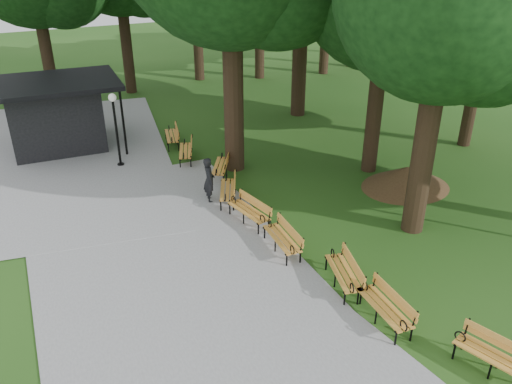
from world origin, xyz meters
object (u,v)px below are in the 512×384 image
bench_4 (282,239)px  bench_8 (185,151)px  bench_7 (221,166)px  bench_5 (249,211)px  bench_2 (384,308)px  person (209,180)px  bench_9 (172,136)px  dirt_mound (407,177)px  bench_1 (496,358)px  bench_6 (228,190)px  bench_3 (343,273)px  kiosk (56,115)px  lamp_post (114,115)px

bench_4 → bench_8: bearing=-174.0°
bench_7 → bench_5: bearing=21.6°
bench_2 → bench_8: bearing=-171.1°
person → bench_9: (0.59, 5.97, -0.40)m
bench_9 → bench_7: bearing=22.4°
bench_7 → dirt_mound: bearing=86.3°
bench_5 → bench_8: (-0.02, 6.04, 0.00)m
dirt_mound → bench_1: bearing=-120.3°
bench_1 → bench_5: (-1.84, 8.40, 0.00)m
bench_5 → bench_6: bearing=169.5°
bench_3 → bench_8: 10.36m
bench_8 → bench_3: bearing=25.5°
bench_2 → bench_6: (-0.75, 7.75, 0.00)m
kiosk → bench_3: bearing=-65.9°
person → dirt_mound: (7.14, -2.35, -0.42)m
kiosk → bench_9: (4.61, -2.03, -1.11)m
bench_1 → bench_9: bearing=169.3°
bench_4 → bench_8: size_ratio=1.00×
person → bench_5: bearing=-154.0°
kiosk → bench_8: bearing=-37.9°
person → bench_4: person is taller
kiosk → bench_9: 5.16m
kiosk → bench_4: bearing=-65.0°
bench_6 → dirt_mound: bearing=98.2°
bench_6 → bench_8: same height
lamp_post → bench_2: size_ratio=1.63×
kiosk → lamp_post: (1.90, -3.34, 0.68)m
bench_2 → bench_3: 1.66m
bench_5 → bench_6: size_ratio=1.00×
kiosk → bench_3: kiosk is taller
bench_4 → bench_8: (-0.15, 8.04, 0.00)m
lamp_post → bench_9: size_ratio=1.63×
bench_4 → bench_6: bearing=-173.6°
bench_4 → bench_6: same height
bench_9 → bench_3: bearing=17.3°
bench_6 → bench_7: size_ratio=1.00×
lamp_post → bench_9: (2.70, 1.31, -1.79)m
lamp_post → dirt_mound: size_ratio=1.04×
kiosk → bench_2: kiosk is taller
bench_3 → bench_4: (-0.62, 2.29, 0.00)m
person → bench_9: person is taller
dirt_mound → bench_6: bearing=162.5°
kiosk → bench_1: kiosk is taller
bench_7 → bench_9: (-0.62, 4.19, 0.00)m
bench_2 → bench_4: 4.01m
bench_5 → bench_8: size_ratio=1.00×
person → dirt_mound: size_ratio=0.57×
bench_1 → bench_4: (-1.71, 6.40, 0.00)m
person → bench_3: person is taller
bench_7 → person: bearing=-3.0°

